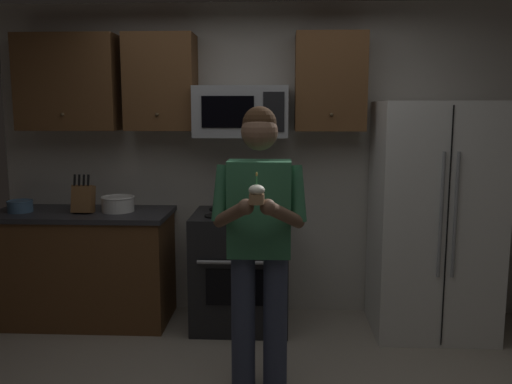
# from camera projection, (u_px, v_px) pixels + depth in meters

# --- Properties ---
(wall_back) EXTENTS (4.40, 0.10, 2.60)m
(wall_back) POSITION_uv_depth(u_px,v_px,m) (262.00, 161.00, 4.67)
(wall_back) COLOR beige
(wall_back) RESTS_ON ground
(oven_range) EXTENTS (0.76, 0.70, 0.93)m
(oven_range) POSITION_uv_depth(u_px,v_px,m) (241.00, 269.00, 4.42)
(oven_range) COLOR black
(oven_range) RESTS_ON ground
(microwave) EXTENTS (0.74, 0.41, 0.40)m
(microwave) POSITION_uv_depth(u_px,v_px,m) (242.00, 112.00, 4.34)
(microwave) COLOR #9EA0A5
(refrigerator) EXTENTS (0.90, 0.75, 1.80)m
(refrigerator) POSITION_uv_depth(u_px,v_px,m) (433.00, 219.00, 4.24)
(refrigerator) COLOR white
(refrigerator) RESTS_ON ground
(cabinet_row_upper) EXTENTS (2.78, 0.36, 0.76)m
(cabinet_row_upper) POSITION_uv_depth(u_px,v_px,m) (170.00, 83.00, 4.39)
(cabinet_row_upper) COLOR brown
(counter_left) EXTENTS (1.44, 0.66, 0.92)m
(counter_left) POSITION_uv_depth(u_px,v_px,m) (84.00, 266.00, 4.50)
(counter_left) COLOR brown
(counter_left) RESTS_ON ground
(knife_block) EXTENTS (0.16, 0.15, 0.32)m
(knife_block) POSITION_uv_depth(u_px,v_px,m) (83.00, 199.00, 4.36)
(knife_block) COLOR brown
(knife_block) RESTS_ON counter_left
(bowl_large_white) EXTENTS (0.27, 0.27, 0.12)m
(bowl_large_white) POSITION_uv_depth(u_px,v_px,m) (118.00, 203.00, 4.42)
(bowl_large_white) COLOR white
(bowl_large_white) RESTS_ON counter_left
(bowl_small_colored) EXTENTS (0.20, 0.20, 0.09)m
(bowl_small_colored) POSITION_uv_depth(u_px,v_px,m) (20.00, 206.00, 4.40)
(bowl_small_colored) COLOR #4C7299
(bowl_small_colored) RESTS_ON counter_left
(person) EXTENTS (0.60, 0.48, 1.76)m
(person) POSITION_uv_depth(u_px,v_px,m) (259.00, 234.00, 3.31)
(person) COLOR #383F59
(person) RESTS_ON ground
(cupcake) EXTENTS (0.09, 0.09, 0.17)m
(cupcake) POSITION_uv_depth(u_px,v_px,m) (257.00, 194.00, 2.94)
(cupcake) COLOR #A87F56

